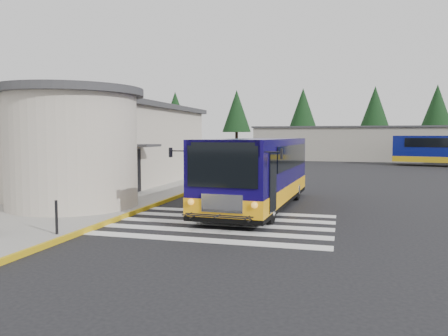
# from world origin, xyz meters

# --- Properties ---
(ground) EXTENTS (140.00, 140.00, 0.00)m
(ground) POSITION_xyz_m (0.00, 0.00, 0.00)
(ground) COLOR black
(ground) RESTS_ON ground
(sidewalk) EXTENTS (10.00, 34.00, 0.15)m
(sidewalk) POSITION_xyz_m (-9.00, 4.00, 0.07)
(sidewalk) COLOR gray
(sidewalk) RESTS_ON ground
(curb_strip) EXTENTS (0.12, 34.00, 0.16)m
(curb_strip) POSITION_xyz_m (-4.05, 4.00, 0.08)
(curb_strip) COLOR gold
(curb_strip) RESTS_ON ground
(station_building) EXTENTS (12.70, 18.70, 4.80)m
(station_building) POSITION_xyz_m (-10.84, 6.91, 2.57)
(station_building) COLOR #BBB09F
(station_building) RESTS_ON ground
(crosswalk) EXTENTS (8.00, 5.35, 0.01)m
(crosswalk) POSITION_xyz_m (-0.50, -0.80, 0.01)
(crosswalk) COLOR silver
(crosswalk) RESTS_ON ground
(depot_building) EXTENTS (26.40, 8.40, 4.20)m
(depot_building) POSITION_xyz_m (6.00, 42.00, 2.11)
(depot_building) COLOR gray
(depot_building) RESTS_ON ground
(tree_line) EXTENTS (58.40, 4.40, 10.00)m
(tree_line) POSITION_xyz_m (6.29, 50.00, 6.77)
(tree_line) COLOR black
(tree_line) RESTS_ON ground
(transit_bus) EXTENTS (3.77, 10.47, 2.92)m
(transit_bus) POSITION_xyz_m (0.26, 2.83, 1.39)
(transit_bus) COLOR #0F064D
(transit_bus) RESTS_ON ground
(pedestrian_b) EXTENTS (0.80, 0.93, 1.64)m
(pedestrian_b) POSITION_xyz_m (-6.70, -0.86, 0.97)
(pedestrian_b) COLOR black
(pedestrian_b) RESTS_ON sidewalk
(bollard) EXTENTS (0.08, 0.08, 1.01)m
(bollard) POSITION_xyz_m (-4.40, -4.19, 0.65)
(bollard) COLOR black
(bollard) RESTS_ON sidewalk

